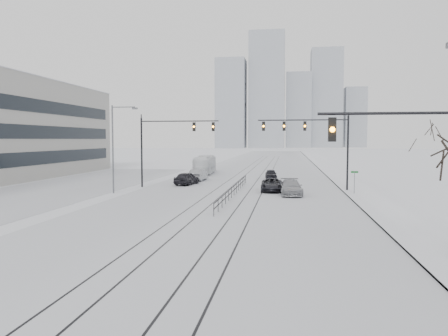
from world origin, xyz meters
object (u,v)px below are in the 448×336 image
sedan_nb_right (291,188)px  box_truck (205,165)px  traffic_mast_near (428,164)px  sedan_sb_outer (198,175)px  sedan_sb_inner (187,178)px  sedan_nb_far (271,174)px  sedan_nb_front (272,185)px

sedan_nb_right → box_truck: size_ratio=0.50×
sedan_nb_right → traffic_mast_near: bearing=-81.7°
sedan_sb_outer → box_truck: (-1.29, 11.47, 0.65)m
sedan_sb_inner → sedan_nb_far: 13.57m
sedan_nb_right → sedan_nb_far: sedan_nb_right is taller
sedan_sb_inner → sedan_sb_outer: sedan_sb_outer is taller
sedan_sb_outer → box_truck: size_ratio=0.46×
sedan_sb_outer → sedan_nb_far: sedan_sb_outer is taller
sedan_nb_right → box_truck: (-13.42, 24.83, 0.68)m
sedan_sb_outer → sedan_nb_right: sedan_sb_outer is taller
sedan_nb_right → sedan_nb_far: bearing=95.1°
traffic_mast_near → sedan_nb_front: bearing=104.5°
sedan_sb_outer → sedan_nb_right: bearing=135.0°
traffic_mast_near → box_truck: traffic_mast_near is taller
sedan_nb_front → sedan_nb_far: sedan_nb_front is taller
sedan_nb_right → box_truck: bearing=114.9°
sedan_sb_inner → sedan_nb_right: bearing=157.1°
sedan_nb_far → box_truck: 13.18m
sedan_nb_far → sedan_sb_inner: bearing=-141.3°
sedan_nb_front → sedan_nb_far: (-0.63, 14.55, -0.03)m
traffic_mast_near → box_truck: bearing=110.5°
sedan_nb_front → sedan_nb_right: bearing=-56.5°
sedan_sb_outer → sedan_nb_front: sedan_sb_outer is taller
sedan_nb_front → box_truck: bearing=115.4°
sedan_sb_outer → sedan_nb_far: 10.31m
sedan_sb_inner → sedan_nb_front: size_ratio=0.92×
sedan_nb_front → traffic_mast_near: bearing=-77.5°
sedan_nb_front → sedan_nb_right: sedan_nb_right is taller
sedan_nb_front → sedan_nb_far: size_ratio=1.28×
sedan_nb_far → sedan_nb_front: bearing=-92.1°
sedan_sb_inner → sedan_sb_outer: (0.35, 5.36, 0.00)m
sedan_sb_outer → sedan_nb_right: (12.13, -13.36, -0.03)m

